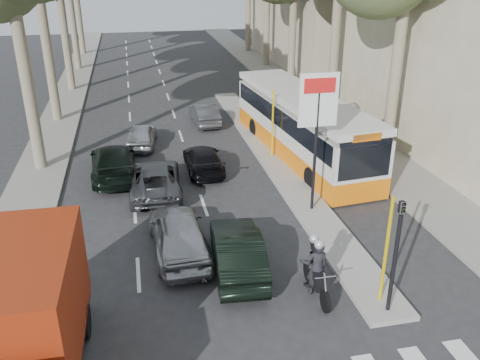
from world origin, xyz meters
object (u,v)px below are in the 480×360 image
object	(u,v)px
dark_hatchback	(237,250)
motorcycle	(315,266)
red_truck	(20,329)
city_bus	(302,124)
silver_hatchback	(179,234)

from	to	relation	value
dark_hatchback	motorcycle	bearing A→B (deg)	146.42
red_truck	dark_hatchback	bearing A→B (deg)	35.49
city_bus	motorcycle	bearing A→B (deg)	-112.12
silver_hatchback	red_truck	bearing A→B (deg)	50.18
city_bus	motorcycle	size ratio (longest dim) A/B	5.49
red_truck	motorcycle	size ratio (longest dim) A/B	2.83
silver_hatchback	dark_hatchback	world-z (taller)	silver_hatchback
silver_hatchback	motorcycle	world-z (taller)	motorcycle
motorcycle	silver_hatchback	bearing A→B (deg)	142.71
dark_hatchback	red_truck	xyz separation A→B (m)	(-5.79, -3.92, 1.07)
silver_hatchback	motorcycle	distance (m)	4.83
dark_hatchback	motorcycle	size ratio (longest dim) A/B	1.92
silver_hatchback	city_bus	bearing A→B (deg)	-133.33
city_bus	motorcycle	distance (m)	11.63
silver_hatchback	dark_hatchback	size ratio (longest dim) A/B	1.04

